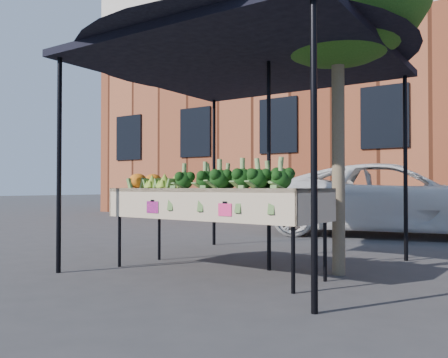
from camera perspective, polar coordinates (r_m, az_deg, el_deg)
ground at (r=4.91m, az=0.79°, el=-11.68°), size 90.00×90.00×0.00m
table at (r=4.95m, az=-1.29°, el=-6.35°), size 2.44×0.94×0.90m
canopy at (r=5.40m, az=2.62°, el=3.88°), size 3.16×3.16×2.74m
broccoli_heap at (r=4.80m, az=1.58°, el=0.51°), size 1.38×0.58×0.27m
romanesco_cluster at (r=5.32m, az=-7.26°, el=0.02°), size 0.44×0.48×0.21m
cauliflower_pair at (r=5.63m, az=-9.57°, el=-0.14°), size 0.24×0.44×0.19m
vehicle at (r=9.59m, az=19.94°, el=8.30°), size 1.83×2.51×4.91m
street_tree at (r=5.10m, az=13.78°, el=10.42°), size 1.95×1.95×3.84m
building_left at (r=18.13m, az=8.20°, el=10.39°), size 12.00×8.00×9.00m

